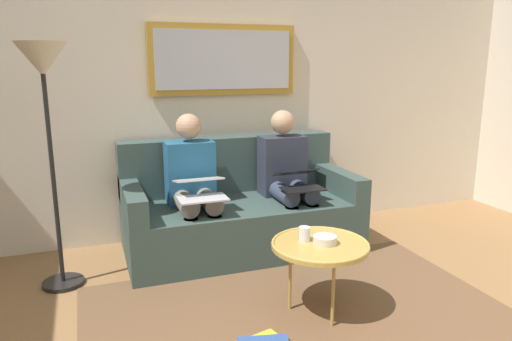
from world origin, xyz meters
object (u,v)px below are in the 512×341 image
laptop_silver (200,188)px  standing_lamp (44,88)px  couch (239,211)px  person_left (287,175)px  bowl (325,240)px  laptop_black (299,179)px  coffee_table (320,246)px  framed_mirror (224,60)px  person_right (193,183)px  cup (304,234)px

laptop_silver → standing_lamp: size_ratio=0.21×
couch → person_left: 0.50m
couch → bowl: 1.25m
couch → standing_lamp: (1.39, 0.27, 1.06)m
couch → laptop_black: couch is taller
coffee_table → person_left: size_ratio=0.52×
coffee_table → laptop_silver: bearing=-59.7°
standing_lamp → laptop_silver: bearing=177.1°
framed_mirror → bowl: size_ratio=8.91×
person_right → laptop_silver: person_right is taller
coffee_table → standing_lamp: 2.02m
framed_mirror → bowl: 1.95m
coffee_table → person_left: person_left is taller
cup → laptop_silver: (0.45, -0.83, 0.13)m
person_left → couch: bearing=-9.7°
couch → cup: 1.16m
coffee_table → person_left: bearing=-103.5°
coffee_table → standing_lamp: (1.52, -0.95, 0.93)m
coffee_table → framed_mirror: bearing=-85.6°
cup → person_right: (0.45, -1.08, 0.11)m
framed_mirror → cup: framed_mirror is taller
cup → laptop_black: (-0.35, -0.83, 0.12)m
cup → bowl: 0.13m
laptop_silver → coffee_table: bearing=120.3°
person_left → laptop_black: bearing=90.0°
couch → person_right: (0.40, 0.07, 0.30)m
bowl → couch: bearing=-83.0°
cup → coffee_table: bearing=133.9°
coffee_table → bowl: size_ratio=4.12×
framed_mirror → person_left: 1.12m
person_left → laptop_silver: size_ratio=3.22×
coffee_table → standing_lamp: size_ratio=0.36×
framed_mirror → laptop_black: 1.23m
cup → laptop_silver: laptop_silver is taller
laptop_black → person_left: bearing=-90.0°
coffee_table → laptop_silver: laptop_silver is taller
coffee_table → laptop_black: 0.97m
bowl → standing_lamp: size_ratio=0.09×
bowl → person_left: bearing=-102.2°
framed_mirror → couch: bearing=90.0°
cup → laptop_silver: 0.95m
couch → person_right: person_right is taller
cup → person_left: 1.13m
couch → bowl: couch is taller
cup → bowl: (-0.10, 0.09, -0.02)m
bowl → person_left: size_ratio=0.13×
cup → couch: bearing=-87.3°
laptop_silver → standing_lamp: 1.24m
couch → framed_mirror: size_ratio=1.46×
person_left → person_right: bearing=0.0°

